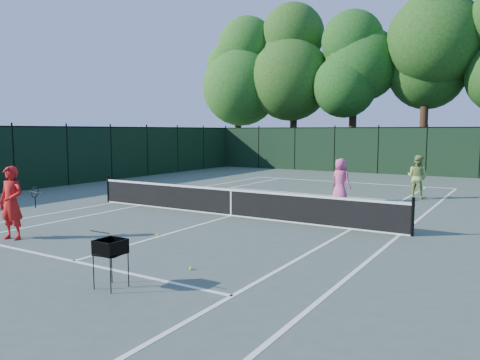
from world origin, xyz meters
The scene contains 22 objects.
ground centered at (0.00, 0.00, 0.00)m, with size 90.00×90.00×0.00m, color #445348.
sideline_doubles_left centered at (-5.49, 0.00, 0.00)m, with size 0.10×23.77×0.01m, color white.
sideline_doubles_right centered at (5.49, 0.00, 0.00)m, with size 0.10×23.77×0.01m, color white.
sideline_singles_left centered at (-4.12, 0.00, 0.00)m, with size 0.10×23.77×0.01m, color white.
sideline_singles_right centered at (4.12, 0.00, 0.00)m, with size 0.10×23.77×0.01m, color white.
baseline_far centered at (0.00, 11.88, 0.00)m, with size 10.97×0.10×0.01m, color white.
service_line_near centered at (0.00, -6.40, 0.00)m, with size 8.23×0.10×0.01m, color white.
service_line_far centered at (0.00, 6.40, 0.00)m, with size 8.23×0.10×0.01m, color white.
center_service_line centered at (0.00, 0.00, 0.00)m, with size 0.10×12.80×0.01m, color white.
tennis_net centered at (0.00, 0.00, 0.48)m, with size 11.69×0.09×1.06m.
fence_far centered at (0.00, 18.00, 1.50)m, with size 24.00×0.05×3.00m, color black.
fence_left centered at (-12.00, 0.00, 1.50)m, with size 0.05×36.00×3.00m, color black.
tree_0 centered at (-13.00, 21.50, 8.16)m, with size 6.40×6.40×13.14m.
tree_1 centered at (-8.00, 22.00, 8.69)m, with size 6.80×6.80×13.98m.
tree_2 centered at (-3.00, 21.80, 7.73)m, with size 6.00×6.00×12.40m.
tree_3 centered at (2.00, 22.30, 9.01)m, with size 7.00×7.00×14.45m.
coach centered at (-3.07, -5.82, 0.96)m, with size 0.90×0.81×1.93m.
player_pink centered at (2.06, 4.88, 0.87)m, with size 0.97×0.77×1.74m.
player_green centered at (4.48, 7.50, 0.91)m, with size 1.05×0.92×1.82m.
ball_hopper centered at (2.02, -7.20, 0.75)m, with size 0.55×0.55×0.90m.
loose_ball_near_cart centered at (2.58, -5.57, 0.03)m, with size 0.07×0.07×0.07m, color #CEED30.
loose_ball_midcourt centered at (-0.07, -3.57, 0.03)m, with size 0.07×0.07×0.07m, color yellow.
Camera 1 is at (8.30, -12.99, 2.85)m, focal length 35.00 mm.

